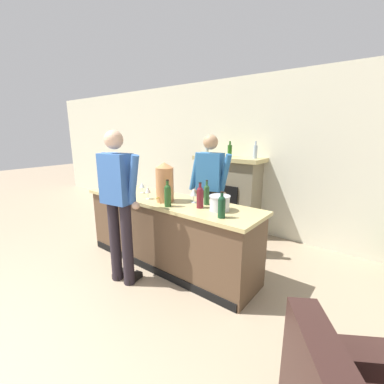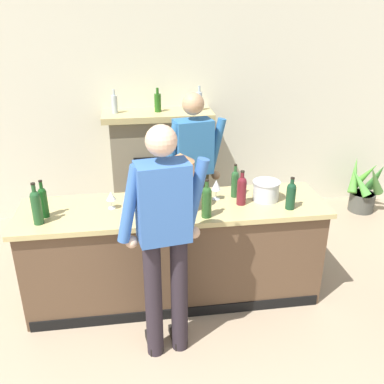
{
  "view_description": "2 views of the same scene",
  "coord_description": "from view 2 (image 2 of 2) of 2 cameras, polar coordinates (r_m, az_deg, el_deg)",
  "views": [
    {
      "loc": [
        2.45,
        -0.02,
        1.83
      ],
      "look_at": [
        0.28,
        2.73,
        0.99
      ],
      "focal_mm": 24.0,
      "sensor_mm": 36.0,
      "label": 1
    },
    {
      "loc": [
        -0.18,
        -0.92,
        2.54
      ],
      "look_at": [
        0.34,
        2.69,
        0.92
      ],
      "focal_mm": 40.0,
      "sensor_mm": 36.0,
      "label": 2
    }
  ],
  "objects": [
    {
      "name": "wine_bottle_port_short",
      "position": [
        3.68,
        13.06,
        -0.33
      ],
      "size": [
        0.08,
        0.08,
        0.28
      ],
      "color": "#133921",
      "rests_on": "bar_counter"
    },
    {
      "name": "wine_glass_back_row",
      "position": [
        3.65,
        -10.73,
        -0.6
      ],
      "size": [
        0.08,
        0.08,
        0.15
      ],
      "color": "silver",
      "rests_on": "bar_counter"
    },
    {
      "name": "wall_back_panel",
      "position": [
        5.33,
        -6.22,
        11.17
      ],
      "size": [
        12.0,
        0.07,
        2.75
      ],
      "color": "beige",
      "rests_on": "ground_plane"
    },
    {
      "name": "person_bartender",
      "position": [
        4.26,
        0.17,
        2.57
      ],
      "size": [
        0.65,
        0.36,
        1.78
      ],
      "color": "brown",
      "rests_on": "ground_plane"
    },
    {
      "name": "wine_glass_by_dispenser",
      "position": [
        3.76,
        3.25,
        0.87
      ],
      "size": [
        0.08,
        0.08,
        0.18
      ],
      "color": "silver",
      "rests_on": "bar_counter"
    },
    {
      "name": "wine_bottle_riesling_slim",
      "position": [
        3.82,
        5.74,
        1.27
      ],
      "size": [
        0.07,
        0.07,
        0.31
      ],
      "color": "#244F28",
      "rests_on": "bar_counter"
    },
    {
      "name": "wine_bottle_chardonnay_pale",
      "position": [
        3.68,
        6.64,
        0.37
      ],
      "size": [
        0.08,
        0.08,
        0.31
      ],
      "color": "maroon",
      "rests_on": "bar_counter"
    },
    {
      "name": "bar_counter",
      "position": [
        3.91,
        -2.32,
        -8.06
      ],
      "size": [
        2.65,
        0.7,
        0.94
      ],
      "color": "brown",
      "rests_on": "ground_plane"
    },
    {
      "name": "wine_glass_near_bucket",
      "position": [
        3.48,
        -5.54,
        -1.32
      ],
      "size": [
        0.08,
        0.08,
        0.17
      ],
      "color": "silver",
      "rests_on": "bar_counter"
    },
    {
      "name": "person_customer",
      "position": [
        3.04,
        -3.68,
        -6.01
      ],
      "size": [
        0.65,
        0.35,
        1.84
      ],
      "color": "#272027",
      "rests_on": "ground_plane"
    },
    {
      "name": "ice_bucket_steel",
      "position": [
        3.82,
        9.84,
        0.2
      ],
      "size": [
        0.24,
        0.24,
        0.17
      ],
      "color": "silver",
      "rests_on": "bar_counter"
    },
    {
      "name": "wine_bottle_cabernet_heavy",
      "position": [
        3.44,
        1.96,
        -1.11
      ],
      "size": [
        0.08,
        0.08,
        0.33
      ],
      "color": "#254F21",
      "rests_on": "bar_counter"
    },
    {
      "name": "copper_dispenser",
      "position": [
        3.5,
        -1.53,
        1.3
      ],
      "size": [
        0.23,
        0.27,
        0.51
      ],
      "color": "#CA824E",
      "rests_on": "bar_counter"
    },
    {
      "name": "wine_bottle_merlot_tall",
      "position": [
        3.64,
        -19.22,
        -1.13
      ],
      "size": [
        0.07,
        0.07,
        0.32
      ],
      "color": "#134416",
      "rests_on": "bar_counter"
    },
    {
      "name": "potted_plant_corner",
      "position": [
        6.03,
        21.98,
        0.38
      ],
      "size": [
        0.5,
        0.5,
        0.72
      ],
      "color": "#494A42",
      "rests_on": "ground_plane"
    },
    {
      "name": "wine_bottle_rose_blush",
      "position": [
        3.54,
        -20.04,
        -1.74
      ],
      "size": [
        0.08,
        0.08,
        0.35
      ],
      "color": "#1F4A24",
      "rests_on": "bar_counter"
    },
    {
      "name": "fireplace_stone",
      "position": [
        5.28,
        -4.4,
        3.48
      ],
      "size": [
        1.28,
        0.52,
        1.67
      ],
      "color": "#7D745C",
      "rests_on": "ground_plane"
    }
  ]
}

